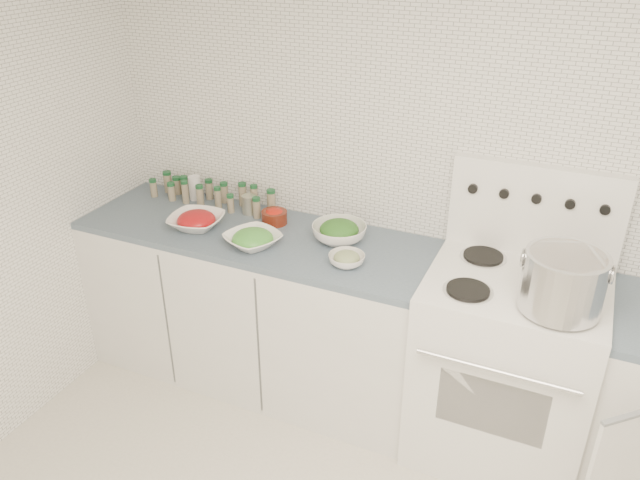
{
  "coord_description": "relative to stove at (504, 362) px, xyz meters",
  "views": [
    {
      "loc": [
        0.64,
        -1.25,
        2.32
      ],
      "look_at": [
        -0.43,
        1.14,
        0.96
      ],
      "focal_mm": 35.0,
      "sensor_mm": 36.0,
      "label": 1
    }
  ],
  "objects": [
    {
      "name": "spice_cluster",
      "position": [
        -1.7,
        0.21,
        0.47
      ],
      "size": [
        0.76,
        0.16,
        0.14
      ],
      "color": "gray",
      "rests_on": "counter_left"
    },
    {
      "name": "room_walls",
      "position": [
        -0.48,
        -1.19,
        1.06
      ],
      "size": [
        3.54,
        3.04,
        2.52
      ],
      "color": "white",
      "rests_on": "ground"
    },
    {
      "name": "stove",
      "position": [
        0.0,
        0.0,
        0.0
      ],
      "size": [
        0.76,
        0.7,
        1.36
      ],
      "color": "white",
      "rests_on": "ground"
    },
    {
      "name": "bowl_snowpea",
      "position": [
        -1.23,
        -0.13,
        0.44
      ],
      "size": [
        0.34,
        0.34,
        0.09
      ],
      "color": "white",
      "rests_on": "counter_left"
    },
    {
      "name": "bowl_tomato",
      "position": [
        -1.6,
        -0.08,
        0.44
      ],
      "size": [
        0.31,
        0.31,
        0.09
      ],
      "color": "white",
      "rests_on": "counter_left"
    },
    {
      "name": "bowl_pepper",
      "position": [
        -1.26,
        0.14,
        0.44
      ],
      "size": [
        0.13,
        0.13,
        0.08
      ],
      "color": "#591C0F",
      "rests_on": "counter_left"
    },
    {
      "name": "bowl_zucchini",
      "position": [
        -0.75,
        -0.12,
        0.43
      ],
      "size": [
        0.21,
        0.21,
        0.07
      ],
      "color": "white",
      "rests_on": "counter_left"
    },
    {
      "name": "stock_pot",
      "position": [
        0.17,
        -0.17,
        0.58
      ],
      "size": [
        0.34,
        0.31,
        0.24
      ],
      "rotation": [
        0.0,
        0.0,
        0.25
      ],
      "color": "silver",
      "rests_on": "stove"
    },
    {
      "name": "bowl_broccoli",
      "position": [
        -0.87,
        0.09,
        0.45
      ],
      "size": [
        0.28,
        0.28,
        0.11
      ],
      "color": "white",
      "rests_on": "counter_left"
    },
    {
      "name": "counter_left",
      "position": [
        -1.3,
        0.0,
        -0.05
      ],
      "size": [
        1.85,
        0.62,
        0.9
      ],
      "color": "white",
      "rests_on": "ground"
    },
    {
      "name": "salt_canister",
      "position": [
        -1.81,
        0.23,
        0.47
      ],
      "size": [
        0.08,
        0.08,
        0.14
      ],
      "primitive_type": "cylinder",
      "rotation": [
        0.0,
        0.0,
        0.27
      ],
      "color": "white",
      "rests_on": "counter_left"
    },
    {
      "name": "tin_can",
      "position": [
        -1.44,
        0.19,
        0.45
      ],
      "size": [
        0.08,
        0.08,
        0.1
      ],
      "primitive_type": "cylinder",
      "rotation": [
        0.0,
        0.0,
        0.02
      ],
      "color": "#B5B199",
      "rests_on": "counter_left"
    }
  ]
}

